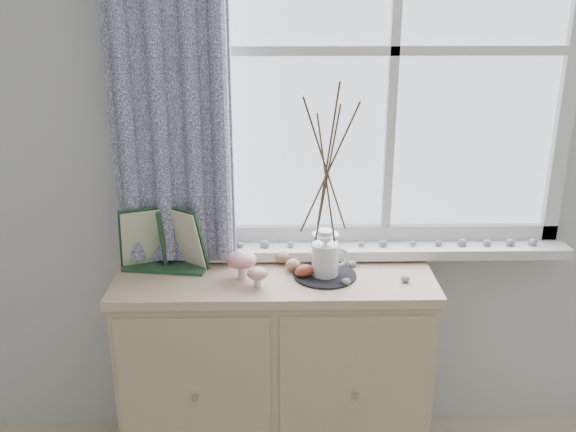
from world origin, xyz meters
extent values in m
cube|color=silver|center=(0.00, 2.00, 1.30)|extent=(4.00, 0.04, 2.60)
cube|color=silver|center=(0.30, 2.00, 1.65)|extent=(1.30, 0.01, 1.40)
cube|color=silver|center=(0.30, 1.92, 0.88)|extent=(1.45, 0.16, 0.04)
cube|color=#0B123E|center=(-0.52, 1.87, 1.68)|extent=(0.44, 0.06, 1.61)
cube|color=tan|center=(-0.15, 1.75, 0.41)|extent=(1.17, 0.43, 0.81)
cube|color=tan|center=(-0.15, 1.75, 0.83)|extent=(1.20, 0.45, 0.03)
cube|color=#C7B689|center=(-0.44, 1.53, 0.41)|extent=(0.55, 0.01, 0.75)
cube|color=#C7B689|center=(0.14, 1.53, 0.41)|extent=(0.55, 0.01, 0.75)
cylinder|color=white|center=(-0.27, 1.72, 0.89)|extent=(0.03, 0.03, 0.07)
ellipsoid|color=#AE0508|center=(-0.27, 1.72, 0.92)|extent=(0.11, 0.11, 0.06)
cylinder|color=white|center=(-0.21, 1.65, 0.87)|extent=(0.03, 0.03, 0.05)
ellipsoid|color=#AE0508|center=(-0.21, 1.65, 0.90)|extent=(0.08, 0.08, 0.04)
ellipsoid|color=tan|center=(-0.08, 1.78, 0.88)|extent=(0.06, 0.04, 0.07)
ellipsoid|color=tan|center=(-0.12, 1.85, 0.88)|extent=(0.06, 0.04, 0.07)
ellipsoid|color=#943A20|center=(-0.04, 1.72, 0.88)|extent=(0.06, 0.04, 0.07)
cylinder|color=black|center=(0.04, 1.73, 0.85)|extent=(0.24, 0.24, 0.01)
cylinder|color=white|center=(0.04, 1.73, 0.92)|extent=(0.12, 0.12, 0.12)
cone|color=white|center=(0.04, 1.73, 1.00)|extent=(0.10, 0.10, 0.04)
cylinder|color=white|center=(0.04, 1.73, 1.02)|extent=(0.06, 0.06, 0.03)
torus|color=white|center=(0.09, 1.73, 0.92)|extent=(0.08, 0.03, 0.07)
ellipsoid|color=#949497|center=(0.11, 1.65, 0.86)|extent=(0.03, 0.03, 0.02)
ellipsoid|color=#949497|center=(0.15, 1.81, 0.86)|extent=(0.03, 0.03, 0.02)
ellipsoid|color=#949497|center=(0.33, 1.67, 0.86)|extent=(0.03, 0.03, 0.02)
ellipsoid|color=#949497|center=(0.03, 1.85, 0.86)|extent=(0.03, 0.03, 0.02)
camera|label=1|loc=(-0.14, -0.45, 1.87)|focal=40.00mm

